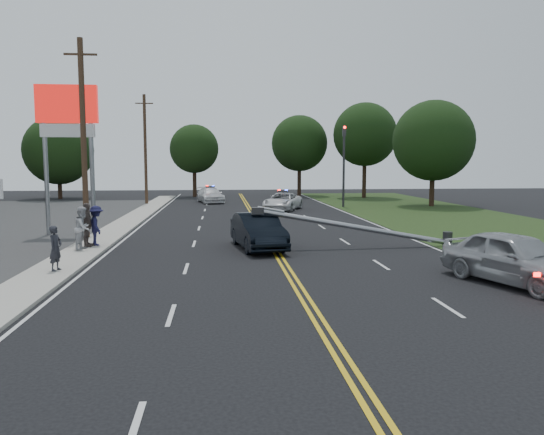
{
  "coord_description": "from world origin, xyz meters",
  "views": [
    {
      "loc": [
        -2.39,
        -15.5,
        3.93
      ],
      "look_at": [
        -0.34,
        5.65,
        1.7
      ],
      "focal_mm": 35.0,
      "sensor_mm": 36.0,
      "label": 1
    }
  ],
  "objects": [
    {
      "name": "ground",
      "position": [
        0.0,
        0.0,
        0.0
      ],
      "size": [
        120.0,
        120.0,
        0.0
      ],
      "primitive_type": "plane",
      "color": "black",
      "rests_on": "ground"
    },
    {
      "name": "sidewalk",
      "position": [
        -8.4,
        10.0,
        0.06
      ],
      "size": [
        1.8,
        70.0,
        0.12
      ],
      "primitive_type": "cube",
      "color": "#A6A196",
      "rests_on": "ground"
    },
    {
      "name": "grass_verge",
      "position": [
        13.5,
        10.0,
        0.01
      ],
      "size": [
        12.0,
        80.0,
        0.01
      ],
      "primitive_type": "cube",
      "color": "#203113",
      "rests_on": "ground"
    },
    {
      "name": "centerline_yellow",
      "position": [
        0.0,
        10.0,
        0.01
      ],
      "size": [
        0.36,
        80.0,
        0.0
      ],
      "primitive_type": "cube",
      "color": "gold",
      "rests_on": "ground"
    },
    {
      "name": "pylon_sign",
      "position": [
        -10.5,
        14.0,
        6.0
      ],
      "size": [
        3.2,
        0.35,
        8.0
      ],
      "color": "gray",
      "rests_on": "ground"
    },
    {
      "name": "traffic_signal",
      "position": [
        8.3,
        30.0,
        4.21
      ],
      "size": [
        0.28,
        0.41,
        7.05
      ],
      "color": "#2D2D30",
      "rests_on": "ground"
    },
    {
      "name": "fallen_streetlight",
      "position": [
        4.19,
        8.0,
        0.92
      ],
      "size": [
        9.36,
        0.44,
        1.91
      ],
      "color": "#2D2D30",
      "rests_on": "ground"
    },
    {
      "name": "utility_pole_mid",
      "position": [
        -9.2,
        12.0,
        5.08
      ],
      "size": [
        1.6,
        0.28,
        10.0
      ],
      "color": "#382619",
      "rests_on": "ground"
    },
    {
      "name": "utility_pole_far",
      "position": [
        -9.2,
        34.0,
        5.08
      ],
      "size": [
        1.6,
        0.28,
        10.0
      ],
      "color": "#382619",
      "rests_on": "ground"
    },
    {
      "name": "tree_5",
      "position": [
        -19.54,
        43.1,
        5.15
      ],
      "size": [
        7.26,
        7.26,
        8.78
      ],
      "color": "black",
      "rests_on": "ground"
    },
    {
      "name": "tree_6",
      "position": [
        -5.33,
        45.04,
        5.39
      ],
      "size": [
        5.46,
        5.46,
        8.13
      ],
      "color": "black",
      "rests_on": "ground"
    },
    {
      "name": "tree_7",
      "position": [
        6.73,
        45.72,
        6.07
      ],
      "size": [
        6.46,
        6.46,
        9.31
      ],
      "color": "black",
      "rests_on": "ground"
    },
    {
      "name": "tree_8",
      "position": [
        13.34,
        41.62,
        6.9
      ],
      "size": [
        6.91,
        6.91,
        10.37
      ],
      "color": "black",
      "rests_on": "ground"
    },
    {
      "name": "tree_9",
      "position": [
        16.38,
        30.15,
        5.8
      ],
      "size": [
        7.11,
        7.11,
        9.36
      ],
      "color": "black",
      "rests_on": "ground"
    },
    {
      "name": "crashed_sedan",
      "position": [
        -0.73,
        8.28,
        0.81
      ],
      "size": [
        2.46,
        5.1,
        1.61
      ],
      "primitive_type": "imported",
      "rotation": [
        0.0,
        0.0,
        0.16
      ],
      "color": "black",
      "rests_on": "ground"
    },
    {
      "name": "waiting_sedan",
      "position": [
        6.99,
        0.44,
        0.86
      ],
      "size": [
        3.6,
        5.41,
        1.71
      ],
      "primitive_type": "imported",
      "rotation": [
        0.0,
        0.0,
        0.34
      ],
      "color": "#989BA0",
      "rests_on": "ground"
    },
    {
      "name": "emergency_a",
      "position": [
        2.66,
        27.53,
        0.7
      ],
      "size": [
        4.07,
        5.56,
        1.4
      ],
      "primitive_type": "imported",
      "rotation": [
        0.0,
        0.0,
        -0.39
      ],
      "color": "silver",
      "rests_on": "ground"
    },
    {
      "name": "emergency_b",
      "position": [
        -3.41,
        36.12,
        0.73
      ],
      "size": [
        3.11,
        5.39,
        1.47
      ],
      "primitive_type": "imported",
      "rotation": [
        0.0,
        0.0,
        0.22
      ],
      "color": "silver",
      "rests_on": "ground"
    },
    {
      "name": "bystander_a",
      "position": [
        -8.2,
        3.54,
        0.91
      ],
      "size": [
        0.53,
        0.66,
        1.59
      ],
      "primitive_type": "imported",
      "rotation": [
        0.0,
        0.0,
        1.29
      ],
      "color": "#24252C",
      "rests_on": "sidewalk"
    },
    {
      "name": "bystander_b",
      "position": [
        -8.41,
        8.17,
        1.06
      ],
      "size": [
        0.85,
        1.02,
        1.88
      ],
      "primitive_type": "imported",
      "rotation": [
        0.0,
        0.0,
        1.41
      ],
      "color": "#B0AFB4",
      "rests_on": "sidewalk"
    },
    {
      "name": "bystander_c",
      "position": [
        -8.09,
        9.23,
        1.03
      ],
      "size": [
        1.07,
        1.35,
        1.83
      ],
      "primitive_type": "imported",
      "rotation": [
        0.0,
        0.0,
        1.95
      ],
      "color": "#19193E",
      "rests_on": "sidewalk"
    },
    {
      "name": "bystander_d",
      "position": [
        -8.44,
        8.91,
        1.11
      ],
      "size": [
        0.6,
        1.2,
        1.98
      ],
      "primitive_type": "imported",
      "rotation": [
        0.0,
        0.0,
        1.47
      ],
      "color": "#554844",
      "rests_on": "sidewalk"
    }
  ]
}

